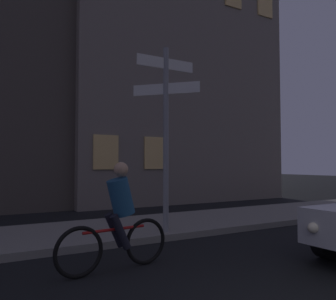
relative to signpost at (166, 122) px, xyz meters
The scene contains 3 objects.
sidewalk_kerb 2.68m from the signpost, 117.58° to the left, with size 40.00×2.67×0.14m, color gray.
signpost is the anchor object (origin of this frame).
cyclist 2.90m from the signpost, 137.04° to the right, with size 1.81×0.37×1.61m.
Camera 1 is at (-2.97, -0.93, 1.57)m, focal length 35.62 mm.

